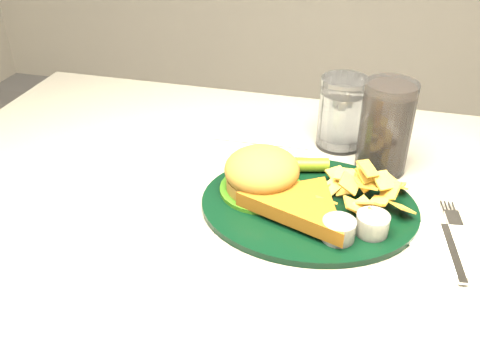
{
  "coord_description": "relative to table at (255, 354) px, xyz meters",
  "views": [
    {
      "loc": [
        0.15,
        -0.68,
        1.23
      ],
      "look_at": [
        -0.02,
        -0.03,
        0.8
      ],
      "focal_mm": 40.0,
      "sensor_mm": 36.0,
      "label": 1
    }
  ],
  "objects": [
    {
      "name": "table",
      "position": [
        0.0,
        0.0,
        0.0
      ],
      "size": [
        1.2,
        0.8,
        0.75
      ],
      "primitive_type": null,
      "color": "#9C988D",
      "rests_on": "ground"
    },
    {
      "name": "dinner_plate",
      "position": [
        0.08,
        -0.01,
        0.41
      ],
      "size": [
        0.35,
        0.3,
        0.07
      ],
      "primitive_type": null,
      "rotation": [
        0.0,
        0.0,
        0.09
      ],
      "color": "black",
      "rests_on": "table"
    },
    {
      "name": "water_glass",
      "position": [
        0.1,
        0.2,
        0.44
      ],
      "size": [
        0.1,
        0.1,
        0.13
      ],
      "primitive_type": "cylinder",
      "rotation": [
        0.0,
        0.0,
        0.22
      ],
      "color": "white",
      "rests_on": "table"
    },
    {
      "name": "cola_glass",
      "position": [
        0.18,
        0.14,
        0.45
      ],
      "size": [
        0.11,
        0.11,
        0.16
      ],
      "primitive_type": "cylinder",
      "rotation": [
        0.0,
        0.0,
        0.35
      ],
      "color": "black",
      "rests_on": "table"
    },
    {
      "name": "fork_napkin",
      "position": [
        0.29,
        -0.06,
        0.38
      ],
      "size": [
        0.15,
        0.18,
        0.01
      ],
      "primitive_type": null,
      "rotation": [
        0.0,
        0.0,
        0.14
      ],
      "color": "white",
      "rests_on": "table"
    },
    {
      "name": "wrapped_straw",
      "position": [
        -0.04,
        0.17,
        0.38
      ],
      "size": [
        0.19,
        0.07,
        0.01
      ],
      "primitive_type": null,
      "rotation": [
        0.0,
        0.0,
        0.03
      ],
      "color": "white",
      "rests_on": "table"
    }
  ]
}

